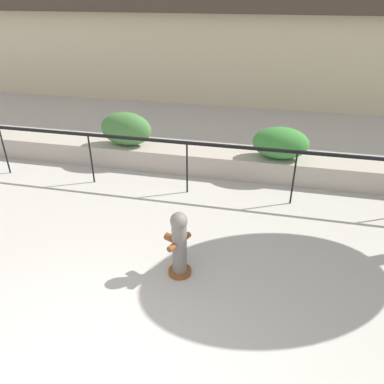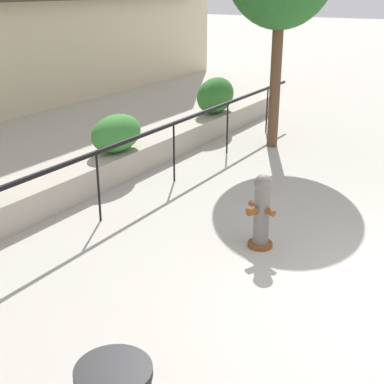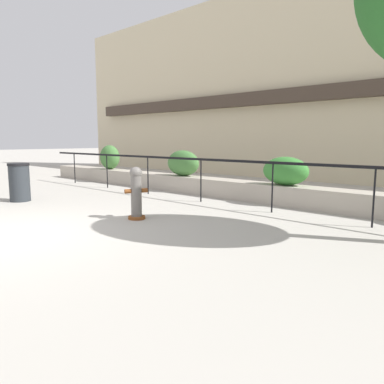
% 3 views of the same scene
% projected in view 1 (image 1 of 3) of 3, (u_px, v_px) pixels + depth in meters
% --- Properties ---
extents(planter_wall_low, '(18.00, 0.70, 0.50)m').
position_uv_depth(planter_wall_low, '(198.00, 161.00, 8.81)').
color(planter_wall_low, '#ADA393').
rests_on(planter_wall_low, ground).
extents(fence_railing_segment, '(15.00, 0.05, 1.15)m').
position_uv_depth(fence_railing_segment, '(187.00, 148.00, 7.50)').
color(fence_railing_segment, black).
rests_on(fence_railing_segment, ground).
extents(hedge_bush_1, '(1.24, 0.61, 0.80)m').
position_uv_depth(hedge_bush_1, '(126.00, 129.00, 8.83)').
color(hedge_bush_1, '#427538').
rests_on(hedge_bush_1, planter_wall_low).
extents(hedge_bush_2, '(1.22, 0.70, 0.71)m').
position_uv_depth(hedge_bush_2, '(281.00, 143.00, 8.16)').
color(hedge_bush_2, '#387F33').
rests_on(hedge_bush_2, planter_wall_low).
extents(fire_hydrant, '(0.48, 0.47, 1.08)m').
position_uv_depth(fire_hydrant, '(179.00, 244.00, 5.47)').
color(fire_hydrant, brown).
rests_on(fire_hydrant, ground).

